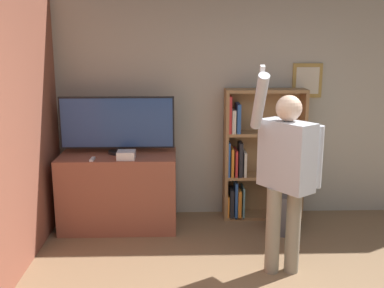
{
  "coord_description": "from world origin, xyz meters",
  "views": [
    {
      "loc": [
        -0.73,
        -2.41,
        2.04
      ],
      "look_at": [
        -0.6,
        1.77,
        1.09
      ],
      "focal_mm": 42.0,
      "sensor_mm": 36.0,
      "label": 1
    }
  ],
  "objects_px": {
    "game_console": "(126,155)",
    "person": "(286,168)",
    "television": "(117,124)",
    "bookshelf": "(255,157)",
    "waste_bin": "(284,213)"
  },
  "relations": [
    {
      "from": "waste_bin",
      "to": "television",
      "type": "bearing_deg",
      "value": 171.36
    },
    {
      "from": "television",
      "to": "bookshelf",
      "type": "relative_size",
      "value": 0.82
    },
    {
      "from": "waste_bin",
      "to": "person",
      "type": "bearing_deg",
      "value": -103.91
    },
    {
      "from": "television",
      "to": "person",
      "type": "height_order",
      "value": "person"
    },
    {
      "from": "person",
      "to": "waste_bin",
      "type": "bearing_deg",
      "value": 130.35
    },
    {
      "from": "television",
      "to": "game_console",
      "type": "distance_m",
      "value": 0.4
    },
    {
      "from": "television",
      "to": "game_console",
      "type": "bearing_deg",
      "value": -64.71
    },
    {
      "from": "game_console",
      "to": "person",
      "type": "relative_size",
      "value": 0.1
    },
    {
      "from": "person",
      "to": "waste_bin",
      "type": "distance_m",
      "value": 1.18
    },
    {
      "from": "bookshelf",
      "to": "game_console",
      "type": "bearing_deg",
      "value": -163.39
    },
    {
      "from": "bookshelf",
      "to": "person",
      "type": "xyz_separation_m",
      "value": [
        0.03,
        -1.34,
        0.25
      ]
    },
    {
      "from": "game_console",
      "to": "waste_bin",
      "type": "distance_m",
      "value": 1.82
    },
    {
      "from": "bookshelf",
      "to": "waste_bin",
      "type": "distance_m",
      "value": 0.73
    },
    {
      "from": "game_console",
      "to": "person",
      "type": "height_order",
      "value": "person"
    },
    {
      "from": "television",
      "to": "waste_bin",
      "type": "distance_m",
      "value": 2.06
    }
  ]
}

